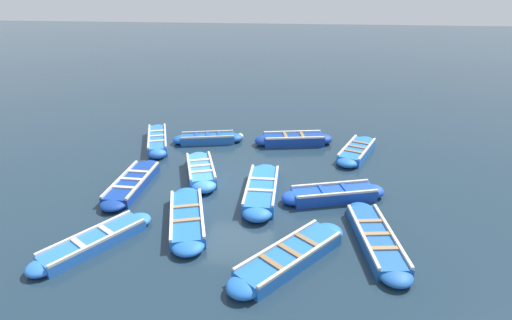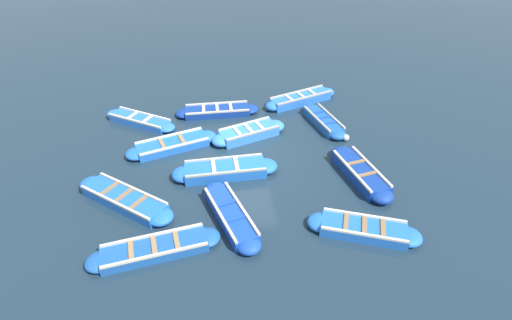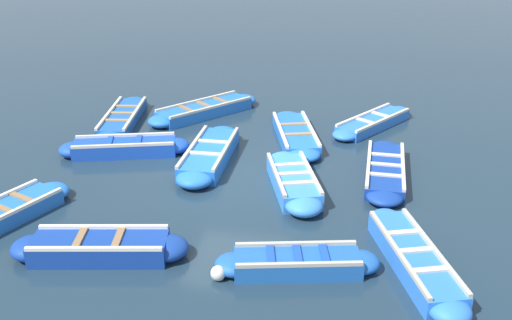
{
  "view_description": "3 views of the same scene",
  "coord_description": "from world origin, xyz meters",
  "px_view_note": "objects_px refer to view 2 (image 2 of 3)",
  "views": [
    {
      "loc": [
        2.14,
        -12.22,
        6.42
      ],
      "look_at": [
        0.52,
        0.93,
        0.53
      ],
      "focal_mm": 28.0,
      "sensor_mm": 36.0,
      "label": 1
    },
    {
      "loc": [
        12.26,
        -1.25,
        8.82
      ],
      "look_at": [
        0.91,
        0.41,
        0.52
      ],
      "focal_mm": 28.0,
      "sensor_mm": 36.0,
      "label": 2
    },
    {
      "loc": [
        -3.01,
        12.95,
        6.37
      ],
      "look_at": [
        -0.43,
        -0.11,
        0.42
      ],
      "focal_mm": 42.0,
      "sensor_mm": 36.0,
      "label": 3
    }
  ],
  "objects_px": {
    "boat_broadside": "(231,215)",
    "boat_stern_in": "(364,229)",
    "boat_bow_out": "(217,111)",
    "buoy_orange_near": "(346,138)",
    "boat_outer_right": "(225,170)",
    "boat_mid_row": "(125,200)",
    "boat_tucked": "(360,173)",
    "boat_far_corner": "(323,121)",
    "boat_near_quay": "(172,145)",
    "boat_end_of_row": "(249,133)",
    "boat_inner_gap": "(301,99)",
    "boat_centre": "(140,120)",
    "boat_outer_left": "(155,249)"
  },
  "relations": [
    {
      "from": "boat_far_corner",
      "to": "boat_mid_row",
      "type": "xyz_separation_m",
      "value": [
        3.95,
        -7.83,
        0.0
      ]
    },
    {
      "from": "boat_end_of_row",
      "to": "boat_tucked",
      "type": "xyz_separation_m",
      "value": [
        3.22,
        3.55,
        0.0
      ]
    },
    {
      "from": "boat_end_of_row",
      "to": "boat_tucked",
      "type": "relative_size",
      "value": 0.95
    },
    {
      "from": "boat_centre",
      "to": "boat_far_corner",
      "type": "bearing_deg",
      "value": 81.01
    },
    {
      "from": "boat_end_of_row",
      "to": "boat_near_quay",
      "type": "relative_size",
      "value": 0.89
    },
    {
      "from": "boat_bow_out",
      "to": "boat_centre",
      "type": "relative_size",
      "value": 1.12
    },
    {
      "from": "boat_tucked",
      "to": "buoy_orange_near",
      "type": "bearing_deg",
      "value": 173.27
    },
    {
      "from": "boat_broadside",
      "to": "boat_inner_gap",
      "type": "bearing_deg",
      "value": 151.47
    },
    {
      "from": "boat_bow_out",
      "to": "boat_mid_row",
      "type": "distance_m",
      "value": 6.49
    },
    {
      "from": "boat_bow_out",
      "to": "boat_stern_in",
      "type": "bearing_deg",
      "value": 25.81
    },
    {
      "from": "boat_bow_out",
      "to": "boat_broadside",
      "type": "height_order",
      "value": "boat_broadside"
    },
    {
      "from": "boat_outer_right",
      "to": "boat_mid_row",
      "type": "relative_size",
      "value": 1.07
    },
    {
      "from": "boat_end_of_row",
      "to": "boat_broadside",
      "type": "xyz_separation_m",
      "value": [
        4.68,
        -1.18,
        -0.01
      ]
    },
    {
      "from": "boat_end_of_row",
      "to": "boat_tucked",
      "type": "height_order",
      "value": "boat_tucked"
    },
    {
      "from": "buoy_orange_near",
      "to": "boat_tucked",
      "type": "bearing_deg",
      "value": -6.73
    },
    {
      "from": "boat_end_of_row",
      "to": "boat_far_corner",
      "type": "relative_size",
      "value": 1.06
    },
    {
      "from": "boat_inner_gap",
      "to": "boat_bow_out",
      "type": "bearing_deg",
      "value": -82.48
    },
    {
      "from": "boat_outer_right",
      "to": "boat_centre",
      "type": "distance_m",
      "value": 5.29
    },
    {
      "from": "boat_end_of_row",
      "to": "boat_far_corner",
      "type": "xyz_separation_m",
      "value": [
        -0.53,
        3.29,
        -0.03
      ]
    },
    {
      "from": "boat_bow_out",
      "to": "boat_outer_left",
      "type": "height_order",
      "value": "boat_bow_out"
    },
    {
      "from": "boat_far_corner",
      "to": "boat_broadside",
      "type": "distance_m",
      "value": 6.86
    },
    {
      "from": "boat_broadside",
      "to": "boat_mid_row",
      "type": "xyz_separation_m",
      "value": [
        -1.25,
        -3.36,
        -0.02
      ]
    },
    {
      "from": "boat_far_corner",
      "to": "boat_stern_in",
      "type": "bearing_deg",
      "value": -5.39
    },
    {
      "from": "boat_bow_out",
      "to": "buoy_orange_near",
      "type": "relative_size",
      "value": 13.22
    },
    {
      "from": "boat_tucked",
      "to": "boat_centre",
      "type": "xyz_separation_m",
      "value": [
        -4.98,
        -8.05,
        -0.06
      ]
    },
    {
      "from": "boat_end_of_row",
      "to": "boat_mid_row",
      "type": "height_order",
      "value": "boat_end_of_row"
    },
    {
      "from": "boat_stern_in",
      "to": "boat_inner_gap",
      "type": "xyz_separation_m",
      "value": [
        -8.45,
        0.1,
        0.03
      ]
    },
    {
      "from": "boat_tucked",
      "to": "buoy_orange_near",
      "type": "relative_size",
      "value": 12.4
    },
    {
      "from": "boat_stern_in",
      "to": "boat_mid_row",
      "type": "xyz_separation_m",
      "value": [
        -2.4,
        -7.23,
        0.01
      ]
    },
    {
      "from": "boat_end_of_row",
      "to": "boat_outer_right",
      "type": "relative_size",
      "value": 0.87
    },
    {
      "from": "boat_tucked",
      "to": "boat_mid_row",
      "type": "height_order",
      "value": "boat_tucked"
    },
    {
      "from": "boat_tucked",
      "to": "boat_bow_out",
      "type": "bearing_deg",
      "value": -138.61
    },
    {
      "from": "boat_end_of_row",
      "to": "boat_outer_left",
      "type": "xyz_separation_m",
      "value": [
        5.68,
        -3.44,
        -0.05
      ]
    },
    {
      "from": "boat_tucked",
      "to": "boat_near_quay",
      "type": "xyz_separation_m",
      "value": [
        -2.85,
        -6.62,
        -0.05
      ]
    },
    {
      "from": "boat_bow_out",
      "to": "boat_near_quay",
      "type": "distance_m",
      "value": 3.14
    },
    {
      "from": "boat_broadside",
      "to": "boat_inner_gap",
      "type": "relative_size",
      "value": 0.94
    },
    {
      "from": "boat_mid_row",
      "to": "buoy_orange_near",
      "type": "distance_m",
      "value": 8.76
    },
    {
      "from": "boat_stern_in",
      "to": "buoy_orange_near",
      "type": "height_order",
      "value": "boat_stern_in"
    },
    {
      "from": "boat_bow_out",
      "to": "boat_near_quay",
      "type": "xyz_separation_m",
      "value": [
        2.48,
        -1.92,
        0.01
      ]
    },
    {
      "from": "boat_broadside",
      "to": "boat_stern_in",
      "type": "bearing_deg",
      "value": 73.53
    },
    {
      "from": "boat_mid_row",
      "to": "buoy_orange_near",
      "type": "relative_size",
      "value": 12.65
    },
    {
      "from": "boat_mid_row",
      "to": "boat_outer_right",
      "type": "bearing_deg",
      "value": 107.74
    },
    {
      "from": "boat_far_corner",
      "to": "boat_mid_row",
      "type": "relative_size",
      "value": 0.88
    },
    {
      "from": "boat_inner_gap",
      "to": "boat_centre",
      "type": "bearing_deg",
      "value": -83.2
    },
    {
      "from": "boat_outer_left",
      "to": "boat_centre",
      "type": "distance_m",
      "value": 7.52
    },
    {
      "from": "boat_centre",
      "to": "boat_mid_row",
      "type": "relative_size",
      "value": 0.93
    },
    {
      "from": "boat_near_quay",
      "to": "boat_end_of_row",
      "type": "bearing_deg",
      "value": 96.77
    },
    {
      "from": "boat_bow_out",
      "to": "boat_outer_right",
      "type": "relative_size",
      "value": 0.97
    },
    {
      "from": "boat_broadside",
      "to": "boat_near_quay",
      "type": "height_order",
      "value": "boat_broadside"
    },
    {
      "from": "boat_centre",
      "to": "boat_inner_gap",
      "type": "height_order",
      "value": "boat_inner_gap"
    }
  ]
}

